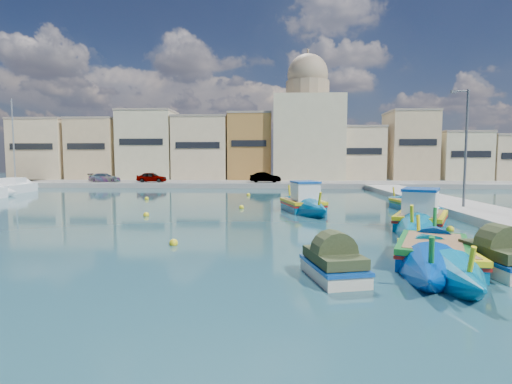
% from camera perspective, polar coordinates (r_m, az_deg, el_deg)
% --- Properties ---
extents(ground, '(160.00, 160.00, 0.00)m').
position_cam_1_polar(ground, '(21.33, -11.63, -5.04)').
color(ground, '#153940').
rests_on(ground, ground).
extents(north_quay, '(80.00, 8.00, 0.60)m').
position_cam_1_polar(north_quay, '(52.72, -2.98, 1.15)').
color(north_quay, gray).
rests_on(north_quay, ground).
extents(north_townhouses, '(83.20, 7.87, 10.19)m').
position_cam_1_polar(north_townhouses, '(59.75, 4.14, 6.07)').
color(north_townhouses, '#C8B28B').
rests_on(north_townhouses, ground).
extents(church_block, '(10.00, 10.00, 19.10)m').
position_cam_1_polar(church_block, '(60.73, 7.32, 9.25)').
color(church_block, '#C2B991').
rests_on(church_block, ground).
extents(quay_street_lamp, '(1.18, 0.16, 8.00)m').
position_cam_1_polar(quay_street_lamp, '(29.04, 27.69, 5.68)').
color(quay_street_lamp, '#595B60').
rests_on(quay_street_lamp, ground).
extents(parked_cars, '(24.98, 1.86, 1.31)m').
position_cam_1_polar(parked_cars, '(52.62, -11.87, 2.06)').
color(parked_cars, '#4C1919').
rests_on(parked_cars, north_quay).
extents(luzzu_turquoise_cabin, '(6.41, 10.03, 3.24)m').
position_cam_1_polar(luzzu_turquoise_cabin, '(22.54, 22.51, -3.77)').
color(luzzu_turquoise_cabin, '#006899').
rests_on(luzzu_turquoise_cabin, ground).
extents(luzzu_blue_cabin, '(4.40, 9.31, 3.20)m').
position_cam_1_polar(luzzu_blue_cabin, '(27.71, 6.72, -1.92)').
color(luzzu_blue_cabin, '#005F97').
rests_on(luzzu_blue_cabin, ground).
extents(luzzu_cyan_mid, '(3.16, 8.39, 2.42)m').
position_cam_1_polar(luzzu_cyan_mid, '(30.44, 21.39, -1.87)').
color(luzzu_cyan_mid, '#0062A1').
rests_on(luzzu_cyan_mid, ground).
extents(luzzu_blue_south, '(5.49, 9.48, 2.70)m').
position_cam_1_polar(luzzu_blue_south, '(15.33, 23.92, -8.12)').
color(luzzu_blue_south, '#003A9E').
rests_on(luzzu_blue_south, ground).
extents(luzzu_cyan_south, '(2.77, 7.91, 2.41)m').
position_cam_1_polar(luzzu_cyan_south, '(14.42, 24.61, -9.03)').
color(luzzu_cyan_south, '#006D9B').
rests_on(luzzu_cyan_south, ground).
extents(tender_near, '(1.94, 2.79, 1.25)m').
position_cam_1_polar(tender_near, '(12.40, 11.05, -10.30)').
color(tender_near, beige).
rests_on(tender_near, ground).
extents(tender_far, '(1.86, 2.90, 1.34)m').
position_cam_1_polar(tender_far, '(14.89, 31.55, -8.27)').
color(tender_far, beige).
rests_on(tender_far, ground).
extents(yacht_north, '(2.97, 8.18, 10.70)m').
position_cam_1_polar(yacht_north, '(51.01, -30.39, 0.52)').
color(yacht_north, white).
rests_on(yacht_north, ground).
extents(mooring_buoys, '(20.49, 22.96, 0.36)m').
position_cam_1_polar(mooring_buoys, '(27.58, -4.21, -2.58)').
color(mooring_buoys, yellow).
rests_on(mooring_buoys, ground).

